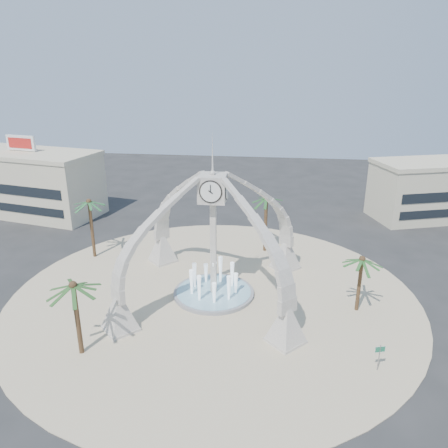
# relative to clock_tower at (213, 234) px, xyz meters

# --- Properties ---
(ground) EXTENTS (140.00, 140.00, 0.00)m
(ground) POSITION_rel_clock_tower_xyz_m (0.00, 0.00, -6.49)
(ground) COLOR #282828
(ground) RESTS_ON ground
(plaza) EXTENTS (40.00, 40.00, 0.06)m
(plaza) POSITION_rel_clock_tower_xyz_m (0.00, 0.00, -6.46)
(plaza) COLOR #C0B18F
(plaza) RESTS_ON ground
(clock_tower) EXTENTS (17.94, 17.94, 16.30)m
(clock_tower) POSITION_rel_clock_tower_xyz_m (0.00, 0.00, 0.00)
(clock_tower) COLOR beige
(clock_tower) RESTS_ON ground
(fountain) EXTENTS (8.00, 8.00, 3.62)m
(fountain) POSITION_rel_clock_tower_xyz_m (0.00, 0.00, -6.20)
(fountain) COLOR gray
(fountain) RESTS_ON ground
(building_nw) EXTENTS (23.75, 13.73, 11.90)m
(building_nw) POSITION_rel_clock_tower_xyz_m (-32.00, 22.00, -1.66)
(building_nw) COLOR beige
(building_nw) RESTS_ON ground
(building_ne) EXTENTS (21.87, 14.17, 8.60)m
(building_ne) POSITION_rel_clock_tower_xyz_m (30.00, 28.00, -2.18)
(building_ne) COLOR beige
(building_ne) RESTS_ON ground
(palm_east) EXTENTS (4.03, 4.03, 5.94)m
(palm_east) POSITION_rel_clock_tower_xyz_m (13.69, -1.12, -1.32)
(palm_east) COLOR brown
(palm_east) RESTS_ON ground
(palm_west) EXTENTS (4.82, 4.82, 7.66)m
(palm_west) POSITION_rel_clock_tower_xyz_m (-15.52, 7.31, 0.30)
(palm_west) COLOR brown
(palm_west) RESTS_ON ground
(palm_north) EXTENTS (4.74, 4.74, 7.65)m
(palm_north) POSITION_rel_clock_tower_xyz_m (4.59, 11.68, 0.24)
(palm_north) COLOR brown
(palm_north) RESTS_ON ground
(palm_south) EXTENTS (4.67, 4.67, 6.83)m
(palm_south) POSITION_rel_clock_tower_xyz_m (-9.05, -10.58, -0.51)
(palm_south) COLOR brown
(palm_south) RESTS_ON ground
(street_sign) EXTENTS (0.80, 0.25, 2.26)m
(street_sign) POSITION_rel_clock_tower_xyz_m (13.92, -9.77, -4.87)
(street_sign) COLOR slate
(street_sign) RESTS_ON ground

